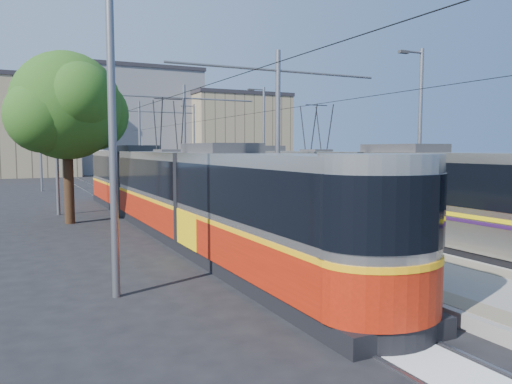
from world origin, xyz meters
TOP-DOWN VIEW (x-y plane):
  - ground at (0.00, 0.00)m, footprint 160.00×160.00m
  - platform at (0.00, 17.00)m, footprint 4.00×50.00m
  - tactile_strip_left at (-1.45, 17.00)m, footprint 0.70×50.00m
  - tactile_strip_right at (1.45, 17.00)m, footprint 0.70×50.00m
  - rails at (0.00, 17.00)m, footprint 8.71×70.00m
  - track_arrow at (-3.60, -3.00)m, footprint 1.20×5.00m
  - tram_left at (-3.60, 10.98)m, footprint 2.43×28.99m
  - tram_right at (3.60, 10.76)m, footprint 2.43×29.88m
  - catenary at (0.00, 14.15)m, footprint 9.20×70.00m
  - street_lamps at (-0.00, 21.00)m, footprint 15.18×38.22m
  - shelter at (1.09, 15.54)m, footprint 0.68×1.04m
  - tree at (-6.97, 14.79)m, footprint 5.36×4.95m
  - building_left at (-10.00, 60.00)m, footprint 16.32×12.24m
  - building_centre at (6.00, 64.00)m, footprint 18.36×14.28m
  - building_right at (20.00, 58.00)m, footprint 14.28×10.20m

SIDE VIEW (x-z plane):
  - ground at x=0.00m, z-range 0.00..0.00m
  - track_arrow at x=-3.60m, z-range 0.00..0.01m
  - rails at x=0.00m, z-range 0.00..0.03m
  - platform at x=0.00m, z-range 0.00..0.30m
  - tactile_strip_left at x=-1.45m, z-range 0.30..0.31m
  - tactile_strip_right at x=1.45m, z-range 0.30..0.31m
  - shelter at x=1.09m, z-range 0.35..2.59m
  - tram_left at x=-3.60m, z-range -1.04..4.46m
  - tram_right at x=3.60m, z-range -0.89..4.61m
  - street_lamps at x=0.00m, z-range 0.18..8.18m
  - catenary at x=0.00m, z-range 1.02..8.02m
  - tree at x=-6.97m, z-range 1.37..9.15m
  - building_right at x=20.00m, z-range 0.01..11.40m
  - building_left at x=-10.00m, z-range 0.01..12.28m
  - building_centre at x=6.00m, z-range 0.01..14.68m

